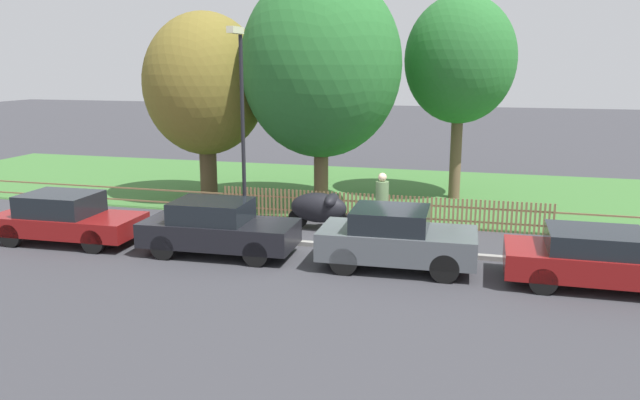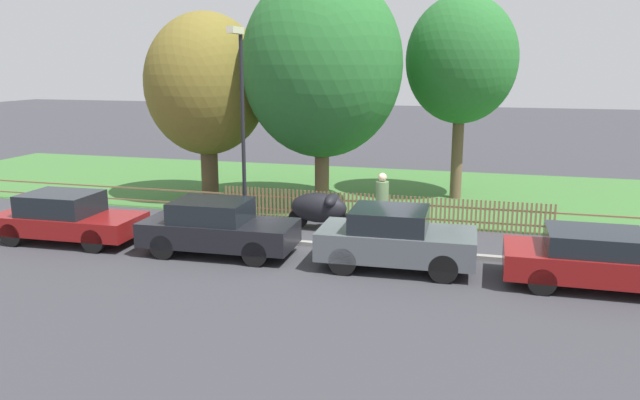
% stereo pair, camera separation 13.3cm
% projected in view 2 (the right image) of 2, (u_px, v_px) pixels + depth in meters
% --- Properties ---
extents(ground_plane, '(120.00, 120.00, 0.00)m').
position_uv_depth(ground_plane, '(359.00, 251.00, 16.70)').
color(ground_plane, '#38383D').
extents(kerb_stone, '(42.75, 0.20, 0.12)m').
position_uv_depth(kerb_stone, '(360.00, 248.00, 16.79)').
color(kerb_stone, gray).
rests_on(kerb_stone, ground).
extents(grass_strip, '(42.75, 10.54, 0.01)m').
position_uv_depth(grass_strip, '(403.00, 192.00, 24.43)').
color(grass_strip, '#3D7033').
rests_on(grass_strip, ground).
extents(park_fence, '(42.75, 0.05, 0.96)m').
position_uv_depth(park_fence, '(379.00, 209.00, 19.39)').
color(park_fence, olive).
rests_on(park_fence, ground).
extents(parked_car_silver_hatchback, '(4.14, 1.86, 1.39)m').
position_uv_depth(parked_car_silver_hatchback, '(66.00, 217.00, 17.44)').
color(parked_car_silver_hatchback, maroon).
rests_on(parked_car_silver_hatchback, ground).
extents(parked_car_black_saloon, '(4.07, 1.81, 1.44)m').
position_uv_depth(parked_car_black_saloon, '(217.00, 227.00, 16.28)').
color(parked_car_black_saloon, black).
rests_on(parked_car_black_saloon, ground).
extents(parked_car_navy_estate, '(3.83, 1.93, 1.49)m').
position_uv_depth(parked_car_navy_estate, '(395.00, 238.00, 15.16)').
color(parked_car_navy_estate, '#51565B').
rests_on(parked_car_navy_estate, ground).
extents(parked_car_red_compact, '(4.29, 1.84, 1.30)m').
position_uv_depth(parked_car_red_compact, '(601.00, 259.00, 13.83)').
color(parked_car_red_compact, maroon).
rests_on(parked_car_red_compact, ground).
extents(covered_motorcycle, '(1.90, 0.93, 1.13)m').
position_uv_depth(covered_motorcycle, '(320.00, 207.00, 18.71)').
color(covered_motorcycle, black).
rests_on(covered_motorcycle, ground).
extents(tree_nearest_kerb, '(4.38, 4.38, 6.73)m').
position_uv_depth(tree_nearest_kerb, '(206.00, 85.00, 22.22)').
color(tree_nearest_kerb, brown).
rests_on(tree_nearest_kerb, ground).
extents(tree_behind_motorcycle, '(5.40, 5.40, 7.98)m').
position_uv_depth(tree_behind_motorcycle, '(322.00, 65.00, 20.86)').
color(tree_behind_motorcycle, brown).
rests_on(tree_behind_motorcycle, ground).
extents(tree_mid_park, '(3.96, 3.96, 7.34)m').
position_uv_depth(tree_mid_park, '(461.00, 60.00, 22.22)').
color(tree_mid_park, brown).
rests_on(tree_mid_park, ground).
extents(pedestrian_near_fence, '(0.51, 0.51, 1.87)m').
position_uv_depth(pedestrian_near_fence, '(382.00, 201.00, 17.92)').
color(pedestrian_near_fence, '#2D3351').
rests_on(pedestrian_near_fence, ground).
extents(street_lamp, '(0.20, 0.79, 5.88)m').
position_uv_depth(street_lamp, '(241.00, 109.00, 17.41)').
color(street_lamp, black).
rests_on(street_lamp, ground).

